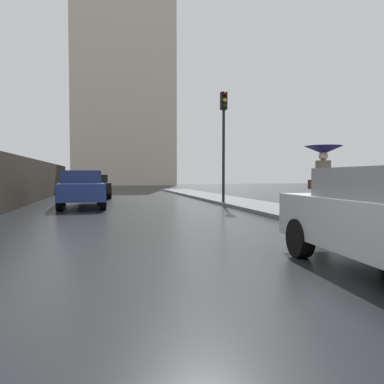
{
  "coord_description": "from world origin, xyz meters",
  "views": [
    {
      "loc": [
        -0.82,
        -3.76,
        1.26
      ],
      "look_at": [
        1.61,
        7.14,
        0.8
      ],
      "focal_mm": 35.84,
      "sensor_mm": 36.0,
      "label": 1
    }
  ],
  "objects_px": {
    "car_blue_near_kerb": "(81,188)",
    "pedestrian_with_umbrella_near": "(323,163)",
    "traffic_light": "(224,127)",
    "car_black_far_ahead": "(94,186)"
  },
  "relations": [
    {
      "from": "car_black_far_ahead",
      "to": "pedestrian_with_umbrella_near",
      "type": "xyz_separation_m",
      "value": [
        6.19,
        -14.4,
        0.9
      ]
    },
    {
      "from": "car_black_far_ahead",
      "to": "traffic_light",
      "type": "relative_size",
      "value": 0.86
    },
    {
      "from": "pedestrian_with_umbrella_near",
      "to": "traffic_light",
      "type": "relative_size",
      "value": 0.4
    },
    {
      "from": "car_black_far_ahead",
      "to": "traffic_light",
      "type": "distance_m",
      "value": 9.7
    },
    {
      "from": "pedestrian_with_umbrella_near",
      "to": "traffic_light",
      "type": "bearing_deg",
      "value": -70.41
    },
    {
      "from": "car_black_far_ahead",
      "to": "traffic_light",
      "type": "bearing_deg",
      "value": 123.83
    },
    {
      "from": "car_blue_near_kerb",
      "to": "traffic_light",
      "type": "height_order",
      "value": "traffic_light"
    },
    {
      "from": "car_blue_near_kerb",
      "to": "traffic_light",
      "type": "bearing_deg",
      "value": 173.54
    },
    {
      "from": "car_blue_near_kerb",
      "to": "traffic_light",
      "type": "distance_m",
      "value": 6.54
    },
    {
      "from": "car_blue_near_kerb",
      "to": "pedestrian_with_umbrella_near",
      "type": "bearing_deg",
      "value": 127.91
    }
  ]
}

